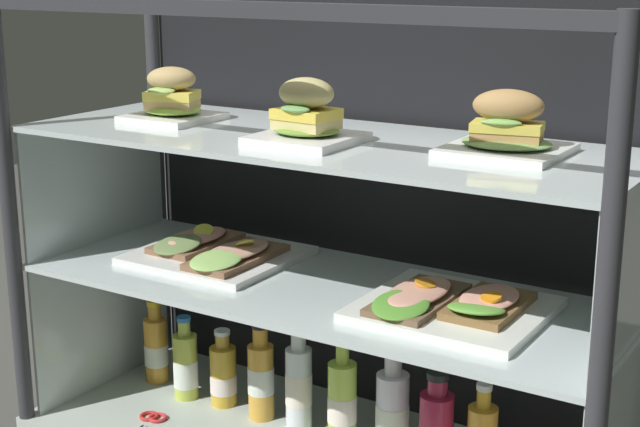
{
  "coord_description": "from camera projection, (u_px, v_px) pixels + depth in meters",
  "views": [
    {
      "loc": [
        0.98,
        -1.57,
        1.04
      ],
      "look_at": [
        0.0,
        0.0,
        0.55
      ],
      "focal_mm": 53.53,
      "sensor_mm": 36.0,
      "label": 1
    }
  ],
  "objects": [
    {
      "name": "case_frame",
      "position": [
        355.0,
        208.0,
        2.04
      ],
      "size": [
        1.32,
        0.51,
        0.98
      ],
      "color": "#333338",
      "rests_on": "ground"
    },
    {
      "name": "riser_lower_tier",
      "position": [
        320.0,
        370.0,
        2.0
      ],
      "size": [
        1.25,
        0.44,
        0.35
      ],
      "color": "silver",
      "rests_on": "case_base_deck"
    },
    {
      "name": "shelf_lower_glass",
      "position": [
        320.0,
        289.0,
        1.96
      ],
      "size": [
        1.27,
        0.46,
        0.01
      ],
      "primitive_type": "cube",
      "color": "silver",
      "rests_on": "riser_lower_tier"
    },
    {
      "name": "riser_upper_tier",
      "position": [
        320.0,
        216.0,
        1.92
      ],
      "size": [
        1.25,
        0.44,
        0.3
      ],
      "color": "silver",
      "rests_on": "shelf_lower_glass"
    },
    {
      "name": "shelf_upper_glass",
      "position": [
        320.0,
        141.0,
        1.88
      ],
      "size": [
        1.27,
        0.46,
        0.01
      ],
      "primitive_type": "cube",
      "color": "silver",
      "rests_on": "riser_upper_tier"
    },
    {
      "name": "plated_roll_sandwich_near_left_corner",
      "position": [
        172.0,
        101.0,
        2.07
      ],
      "size": [
        0.18,
        0.18,
        0.12
      ],
      "color": "white",
      "rests_on": "shelf_upper_glass"
    },
    {
      "name": "plated_roll_sandwich_center",
      "position": [
        306.0,
        119.0,
        1.81
      ],
      "size": [
        0.19,
        0.19,
        0.13
      ],
      "color": "white",
      "rests_on": "shelf_upper_glass"
    },
    {
      "name": "plated_roll_sandwich_mid_left",
      "position": [
        507.0,
        132.0,
        1.71
      ],
      "size": [
        0.21,
        0.21,
        0.12
      ],
      "color": "white",
      "rests_on": "shelf_upper_glass"
    },
    {
      "name": "open_sandwich_tray_mid_left",
      "position": [
        215.0,
        252.0,
        2.12
      ],
      "size": [
        0.34,
        0.32,
        0.06
      ],
      "color": "white",
      "rests_on": "shelf_lower_glass"
    },
    {
      "name": "open_sandwich_tray_far_left",
      "position": [
        451.0,
        305.0,
        1.79
      ],
      "size": [
        0.34,
        0.32,
        0.06
      ],
      "color": "white",
      "rests_on": "shelf_lower_glass"
    },
    {
      "name": "juice_bottle_front_fourth",
      "position": [
        156.0,
        348.0,
        2.35
      ],
      "size": [
        0.06,
        0.06,
        0.21
      ],
      "color": "gold",
      "rests_on": "case_base_deck"
    },
    {
      "name": "juice_bottle_tucked_behind",
      "position": [
        186.0,
        366.0,
        2.26
      ],
      "size": [
        0.06,
        0.06,
        0.2
      ],
      "color": "#BAC947",
      "rests_on": "case_base_deck"
    },
    {
      "name": "juice_bottle_front_right_end",
      "position": [
        223.0,
        375.0,
        2.22
      ],
      "size": [
        0.06,
        0.06,
        0.18
      ],
      "color": "gold",
      "rests_on": "case_base_deck"
    },
    {
      "name": "juice_bottle_front_middle",
      "position": [
        261.0,
        377.0,
        2.15
      ],
      "size": [
        0.06,
        0.06,
        0.23
      ],
      "color": "gold",
      "rests_on": "case_base_deck"
    },
    {
      "name": "juice_bottle_back_right",
      "position": [
        299.0,
        385.0,
        2.1
      ],
      "size": [
        0.06,
        0.06,
        0.24
      ],
      "color": "silver",
      "rests_on": "case_base_deck"
    },
    {
      "name": "juice_bottle_near_post",
      "position": [
        342.0,
        401.0,
        2.05
      ],
      "size": [
        0.06,
        0.06,
        0.24
      ],
      "color": "#B8DA4E",
      "rests_on": "case_base_deck"
    },
    {
      "name": "juice_bottle_back_left",
      "position": [
        392.0,
        410.0,
        2.01
      ],
      "size": [
        0.07,
        0.07,
        0.23
      ],
      "color": "white",
      "rests_on": "case_base_deck"
    },
    {
      "name": "kitchen_scissors",
      "position": [
        146.0,
        423.0,
        2.14
      ],
      "size": [
        0.1,
        0.21,
        0.01
      ],
      "color": "silver",
      "rests_on": "case_base_deck"
    }
  ]
}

